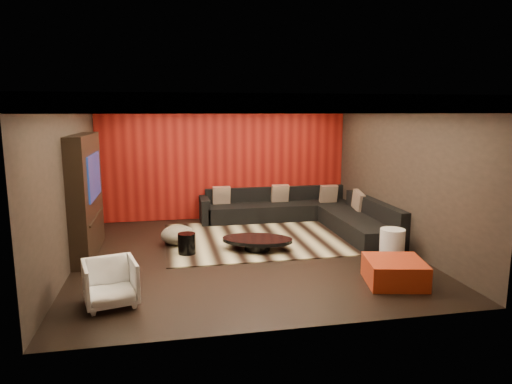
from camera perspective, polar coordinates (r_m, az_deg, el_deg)
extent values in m
cube|color=black|center=(8.51, -1.20, -7.82)|extent=(6.00, 6.00, 0.02)
cube|color=silver|center=(8.10, -1.28, 11.53)|extent=(6.00, 6.00, 0.02)
cube|color=black|center=(11.14, -3.95, 3.86)|extent=(6.00, 0.02, 2.80)
cube|color=black|center=(8.22, -22.38, 0.89)|extent=(0.02, 6.00, 2.80)
cube|color=black|center=(9.19, 17.58, 2.08)|extent=(0.02, 6.00, 2.80)
cube|color=#6B0C0A|center=(11.10, -3.92, 3.84)|extent=(5.98, 0.05, 2.78)
cube|color=silver|center=(10.76, -3.82, 10.53)|extent=(6.00, 0.60, 0.22)
cube|color=silver|center=(5.46, 3.74, 10.93)|extent=(6.00, 0.60, 0.22)
cube|color=silver|center=(8.08, -20.81, 10.04)|extent=(0.60, 4.80, 0.22)
cube|color=silver|center=(8.97, 16.26, 10.24)|extent=(0.60, 4.80, 0.22)
cube|color=#FFD899|center=(10.43, -3.56, 10.05)|extent=(4.80, 0.08, 0.04)
cube|color=#FFD899|center=(5.78, 2.85, 10.00)|extent=(4.80, 0.08, 0.04)
cube|color=#FFD899|center=(8.03, -18.34, 9.54)|extent=(0.08, 4.80, 0.04)
cube|color=#FFD899|center=(8.82, 14.24, 9.75)|extent=(0.08, 4.80, 0.04)
cube|color=black|center=(8.82, -20.50, -0.38)|extent=(0.30, 2.00, 2.20)
cube|color=black|center=(8.74, -19.61, 1.91)|extent=(0.04, 1.30, 0.80)
cube|color=black|center=(8.88, -19.32, -2.89)|extent=(0.04, 1.60, 0.04)
cube|color=#B9B088|center=(9.51, 0.92, -5.74)|extent=(4.02, 3.02, 0.02)
cylinder|color=black|center=(8.67, 0.16, -6.50)|extent=(1.68, 1.68, 0.22)
cylinder|color=black|center=(8.51, -8.65, -6.38)|extent=(0.37, 0.37, 0.38)
ellipsoid|color=beige|center=(9.13, -9.73, -5.30)|extent=(0.74, 0.74, 0.37)
cylinder|color=silver|center=(8.52, 16.64, -6.24)|extent=(0.55, 0.55, 0.54)
cube|color=#AC3816|center=(7.38, 16.93, -9.51)|extent=(1.00, 1.00, 0.38)
imported|color=white|center=(6.59, -17.74, -10.76)|extent=(0.82, 0.83, 0.63)
cube|color=black|center=(11.12, 2.84, -2.41)|extent=(3.50, 0.90, 0.40)
cube|color=black|center=(11.37, 2.43, -0.19)|extent=(3.50, 0.20, 0.35)
cube|color=black|center=(9.92, 12.66, -4.19)|extent=(0.90, 2.60, 0.40)
cube|color=black|center=(9.98, 14.58, -1.97)|extent=(0.20, 2.60, 0.35)
cube|color=black|center=(10.81, -6.46, -2.29)|extent=(0.20, 0.90, 0.60)
cube|color=beige|center=(10.94, -4.34, -0.39)|extent=(0.42, 0.20, 0.44)
cube|color=beige|center=(10.47, 12.66, -1.08)|extent=(0.12, 0.50, 0.50)
cube|color=beige|center=(11.23, 9.06, -0.22)|extent=(0.42, 0.20, 0.44)
cube|color=beige|center=(11.17, 3.02, -0.15)|extent=(0.42, 0.20, 0.44)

